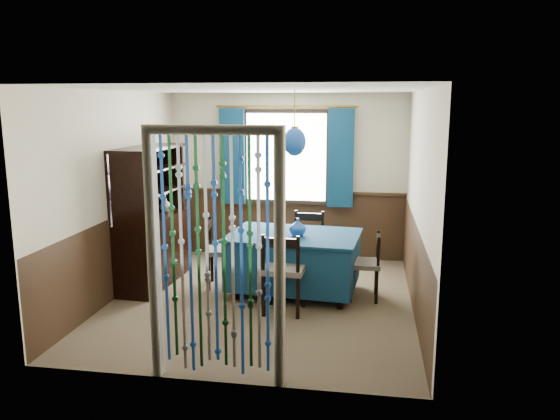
% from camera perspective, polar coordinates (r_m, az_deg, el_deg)
% --- Properties ---
extents(floor, '(4.00, 4.00, 0.00)m').
position_cam_1_polar(floor, '(6.71, -1.92, -9.40)').
color(floor, brown).
rests_on(floor, ground).
extents(ceiling, '(4.00, 4.00, 0.00)m').
position_cam_1_polar(ceiling, '(6.28, -2.07, 12.49)').
color(ceiling, silver).
rests_on(ceiling, ground).
extents(wall_back, '(3.60, 0.00, 3.60)m').
position_cam_1_polar(wall_back, '(8.32, 0.70, 3.52)').
color(wall_back, beige).
rests_on(wall_back, ground).
extents(wall_front, '(3.60, 0.00, 3.60)m').
position_cam_1_polar(wall_front, '(4.47, -7.00, -3.17)').
color(wall_front, beige).
rests_on(wall_front, ground).
extents(wall_left, '(0.00, 4.00, 4.00)m').
position_cam_1_polar(wall_left, '(6.95, -16.71, 1.55)').
color(wall_left, beige).
rests_on(wall_left, ground).
extents(wall_right, '(0.00, 4.00, 4.00)m').
position_cam_1_polar(wall_right, '(6.28, 14.33, 0.69)').
color(wall_right, beige).
rests_on(wall_right, ground).
extents(wainscot_back, '(3.60, 0.00, 3.60)m').
position_cam_1_polar(wainscot_back, '(8.44, 0.67, -1.54)').
color(wainscot_back, '#332113').
rests_on(wainscot_back, ground).
extents(wainscot_front, '(3.60, 0.00, 3.60)m').
position_cam_1_polar(wainscot_front, '(4.73, -6.73, -11.97)').
color(wainscot_front, '#332113').
rests_on(wainscot_front, ground).
extents(wainscot_left, '(0.00, 4.00, 4.00)m').
position_cam_1_polar(wainscot_left, '(7.10, -16.26, -4.43)').
color(wainscot_left, '#332113').
rests_on(wainscot_left, ground).
extents(wainscot_right, '(0.00, 4.00, 4.00)m').
position_cam_1_polar(wainscot_right, '(6.45, 13.88, -5.87)').
color(wainscot_right, '#332113').
rests_on(wainscot_right, ground).
extents(window, '(1.32, 0.12, 1.42)m').
position_cam_1_polar(window, '(8.24, 0.65, 5.55)').
color(window, black).
rests_on(window, wall_back).
extents(doorway, '(1.16, 0.12, 2.18)m').
position_cam_1_polar(doorway, '(4.58, -6.73, -5.42)').
color(doorway, silver).
rests_on(doorway, ground).
extents(dining_table, '(1.67, 1.23, 0.76)m').
position_cam_1_polar(dining_table, '(6.81, 1.46, -5.16)').
color(dining_table, navy).
rests_on(dining_table, floor).
extents(chair_near, '(0.49, 0.47, 0.94)m').
position_cam_1_polar(chair_near, '(6.17, 0.35, -6.32)').
color(chair_near, black).
rests_on(chair_near, floor).
extents(chair_far, '(0.46, 0.44, 0.90)m').
position_cam_1_polar(chair_far, '(7.39, 2.87, -3.55)').
color(chair_far, black).
rests_on(chair_far, floor).
extents(chair_left, '(0.49, 0.50, 0.89)m').
position_cam_1_polar(chair_left, '(7.11, -6.22, -4.25)').
color(chair_left, black).
rests_on(chair_left, floor).
extents(chair_right, '(0.39, 0.41, 0.82)m').
position_cam_1_polar(chair_right, '(6.70, 9.01, -5.59)').
color(chair_right, black).
rests_on(chair_right, floor).
extents(sideboard, '(0.55, 1.41, 1.81)m').
position_cam_1_polar(sideboard, '(7.34, -13.21, -2.79)').
color(sideboard, black).
rests_on(sideboard, floor).
extents(pendant_lamp, '(0.27, 0.27, 0.77)m').
position_cam_1_polar(pendant_lamp, '(6.55, 1.53, 7.16)').
color(pendant_lamp, olive).
rests_on(pendant_lamp, ceiling).
extents(vase_table, '(0.22, 0.22, 0.20)m').
position_cam_1_polar(vase_table, '(6.63, 1.85, -1.87)').
color(vase_table, '#154191').
rests_on(vase_table, dining_table).
extents(bowl_shelf, '(0.21, 0.21, 0.05)m').
position_cam_1_polar(bowl_shelf, '(6.96, -13.78, 1.80)').
color(bowl_shelf, beige).
rests_on(bowl_shelf, sideboard).
extents(vase_sideboard, '(0.24, 0.24, 0.19)m').
position_cam_1_polar(vase_sideboard, '(7.58, -11.85, 0.61)').
color(vase_sideboard, beige).
rests_on(vase_sideboard, sideboard).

